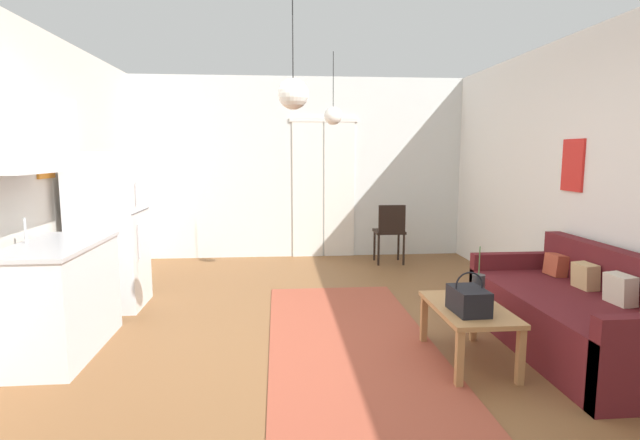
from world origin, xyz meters
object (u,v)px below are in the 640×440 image
Objects in this scene: accent_chair at (390,229)px; pendant_lamp_near at (293,94)px; coffee_table at (468,314)px; bamboo_vase at (478,288)px; couch at (581,318)px; refrigerator at (109,230)px; handbag at (469,300)px; pendant_lamp_far at (333,116)px.

pendant_lamp_near is at bearing 67.66° from accent_chair.
accent_chair is 1.03× the size of pendant_lamp_near.
coffee_table is 0.22m from bamboo_vase.
bamboo_vase is (-0.87, -0.02, 0.27)m from couch.
bamboo_vase is at bearing 90.26° from accent_chair.
accent_chair is at bearing 27.27° from refrigerator.
pendant_lamp_far reaches higher than handbag.
handbag is (-0.06, -0.15, 0.16)m from coffee_table.
accent_chair is (0.17, 3.35, 0.13)m from coffee_table.
bamboo_vase is at bearing -25.59° from refrigerator.
pendant_lamp_near is (-1.48, -3.37, 1.48)m from accent_chair.
coffee_table is 1.03× the size of accent_chair.
pendant_lamp_far is (-0.96, -1.17, 1.50)m from accent_chair.
pendant_lamp_near is at bearing -42.19° from refrigerator.
couch is at bearing 105.33° from accent_chair.
pendant_lamp_near is at bearing -175.81° from bamboo_vase.
couch is 1.09m from handbag.
bamboo_vase is 2.70m from pendant_lamp_far.
refrigerator is at bearing 152.50° from coffee_table.
bamboo_vase is at bearing 37.62° from coffee_table.
pendant_lamp_far reaches higher than coffee_table.
pendant_lamp_far reaches higher than bamboo_vase.
accent_chair is at bearing 87.06° from coffee_table.
bamboo_vase reaches higher than handbag.
accent_chair reaches higher than handbag.
refrigerator is at bearing 28.72° from accent_chair.
handbag is 2.85m from pendant_lamp_far.
refrigerator is at bearing 159.58° from couch.
accent_chair is (0.23, 3.49, -0.03)m from handbag.
handbag is at bearing -30.04° from refrigerator.
couch is at bearing 13.54° from handbag.
pendant_lamp_far reaches higher than refrigerator.
accent_chair is at bearing 103.89° from couch.
pendant_lamp_far is at bearing 130.31° from couch.
refrigerator is at bearing 154.41° from bamboo_vase.
couch is 2.21× the size of coffee_table.
couch is 2.42× the size of pendant_lamp_far.
bamboo_vase is 1.33× the size of handbag.
bamboo_vase is at bearing 53.73° from handbag.
pendant_lamp_near reaches higher than couch.
bamboo_vase reaches higher than couch.
couch is at bearing 1.51° from bamboo_vase.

